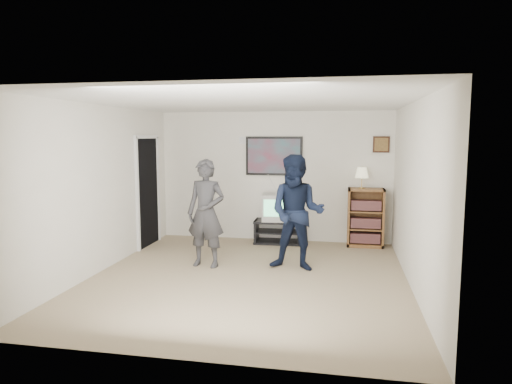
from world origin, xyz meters
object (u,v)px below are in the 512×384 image
(bookshelf, at_px, (366,217))
(person_short, at_px, (297,213))
(crt_television, at_px, (278,207))
(media_stand, at_px, (278,232))
(person_tall, at_px, (206,213))

(bookshelf, xyz_separation_m, person_short, (-1.10, -1.73, 0.34))
(bookshelf, bearing_deg, crt_television, -178.23)
(bookshelf, bearing_deg, person_short, -122.45)
(media_stand, height_order, person_short, person_short)
(bookshelf, relative_size, person_tall, 0.64)
(person_tall, bearing_deg, person_short, 10.27)
(person_tall, height_order, person_short, person_short)
(crt_television, height_order, bookshelf, bookshelf)
(crt_television, relative_size, person_short, 0.34)
(media_stand, xyz_separation_m, person_short, (0.53, -1.68, 0.66))
(person_short, bearing_deg, person_tall, -171.16)
(media_stand, xyz_separation_m, person_tall, (-0.88, -1.75, 0.62))
(crt_television, bearing_deg, person_short, -78.87)
(media_stand, height_order, bookshelf, bookshelf)
(media_stand, relative_size, person_short, 0.51)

